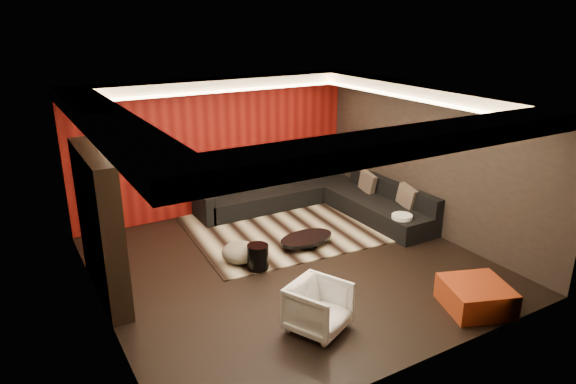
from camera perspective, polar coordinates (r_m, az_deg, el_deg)
floor at (r=8.71m, az=0.30°, el=-8.06°), size 6.00×6.00×0.02m
ceiling at (r=7.83m, az=0.33°, el=10.62°), size 6.00×6.00×0.02m
wall_back at (r=10.76m, az=-7.93°, el=5.14°), size 6.00×0.02×2.80m
wall_left at (r=7.20m, az=-20.79°, el=-3.10°), size 0.02×6.00×2.80m
wall_right at (r=9.97m, az=15.39°, el=3.51°), size 0.02×6.00×2.80m
red_feature_wall at (r=10.72m, az=-7.84°, el=5.10°), size 5.98×0.05×2.78m
soffit_back at (r=10.24m, az=-7.57°, el=11.80°), size 6.00×0.60×0.22m
soffit_front at (r=5.74m, az=14.29°, el=5.63°), size 6.00×0.60×0.22m
soffit_left at (r=6.89m, az=-19.52°, el=7.34°), size 0.60×4.80×0.22m
soffit_right at (r=9.50m, az=14.74°, el=10.79°), size 0.60×4.80×0.22m
cove_back at (r=9.94m, az=-6.76°, el=11.10°), size 4.80×0.08×0.04m
cove_front at (r=6.00m, az=11.96°, el=5.50°), size 4.80×0.08×0.04m
cove_left at (r=6.98m, az=-16.70°, el=7.01°), size 0.08×4.80×0.04m
cove_right at (r=9.28m, az=13.17°, el=10.16°), size 0.08×4.80×0.04m
tv_surround at (r=7.88m, az=-20.20°, el=-3.46°), size 0.30×2.00×2.20m
tv_screen at (r=7.79m, az=-19.35°, el=-0.88°), size 0.04×1.30×0.80m
tv_shelf at (r=8.06m, az=-18.76°, el=-5.89°), size 0.04×1.60×0.04m
rug at (r=10.17m, az=0.70°, el=-3.77°), size 4.20×3.28×0.02m
coffee_table at (r=9.26m, az=2.05°, el=-5.51°), size 1.17×1.17×0.18m
drum_stool at (r=8.45m, az=-3.37°, el=-7.20°), size 0.44×0.44×0.42m
striped_pouf at (r=8.71m, az=-5.37°, el=-6.69°), size 0.79×0.79×0.34m
white_side_table at (r=9.78m, az=12.47°, el=-3.78°), size 0.46×0.46×0.47m
orange_ottoman at (r=7.88m, az=20.13°, el=-10.82°), size 1.10×1.10×0.38m
armchair at (r=6.91m, az=3.39°, el=-12.68°), size 0.95×0.96×0.66m
sectional_sofa at (r=10.90m, az=3.15°, el=-0.77°), size 3.65×3.50×0.75m
throw_pillows at (r=10.71m, az=6.42°, el=0.80°), size 1.98×2.80×0.50m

